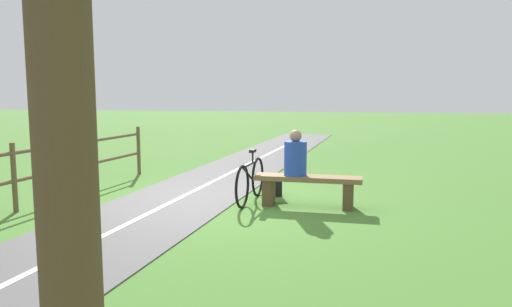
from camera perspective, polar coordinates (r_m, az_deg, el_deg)
name	(u,v)px	position (r m, az deg, el deg)	size (l,w,h in m)	color
ground_plane	(216,201)	(8.40, -4.72, -5.61)	(80.00, 80.00, 0.00)	#477A2D
paved_path	(3,286)	(5.39, -27.60, -13.69)	(2.09, 36.00, 0.02)	#565454
path_centre_line	(3,285)	(5.39, -27.61, -13.59)	(0.10, 32.00, 0.00)	silver
bench	(308,186)	(7.96, 6.12, -3.77)	(1.75, 0.43, 0.51)	brown
person_seated	(295,156)	(7.92, 4.66, -0.34)	(0.38, 0.38, 0.75)	#2847B7
bicycle	(250,180)	(8.25, -0.66, -3.18)	(0.14, 1.67, 0.89)	black
backpack	(272,186)	(8.73, 1.90, -3.83)	(0.36, 0.33, 0.39)	black
tree_mid_field	(63,161)	(2.66, -21.76, -0.80)	(1.18, 1.14, 3.57)	brown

